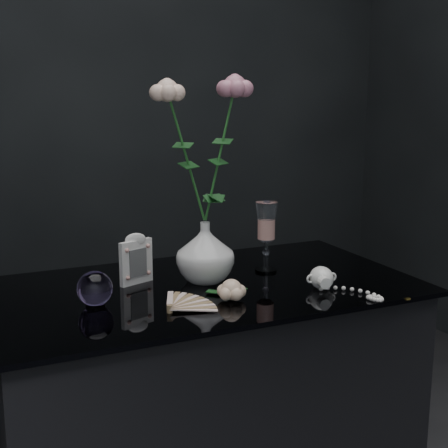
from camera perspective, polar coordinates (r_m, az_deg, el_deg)
name	(u,v)px	position (r m, az deg, el deg)	size (l,w,h in m)	color
table	(204,425)	(1.71, -1.83, -17.87)	(1.05, 0.58, 0.76)	black
vase	(205,252)	(1.56, -1.73, -2.59)	(0.15, 0.15, 0.15)	silver
wine_glass	(266,237)	(1.65, 3.88, -1.19)	(0.06, 0.06, 0.19)	white
picture_frame	(136,258)	(1.56, -8.06, -3.14)	(0.10, 0.07, 0.13)	white
paperweight	(95,289)	(1.42, -11.73, -5.80)	(0.08, 0.08, 0.08)	#9376C0
paper_fan	(170,308)	(1.36, -4.99, -7.65)	(0.21, 0.16, 0.02)	beige
loose_rose	(231,290)	(1.43, 0.68, -6.05)	(0.11, 0.15, 0.05)	#FFC8A4
pearl_jar	(322,277)	(1.54, 8.91, -4.79)	(0.19, 0.20, 0.06)	white
roses	(204,142)	(1.51, -1.87, 7.53)	(0.25, 0.10, 0.40)	#FFC5AD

